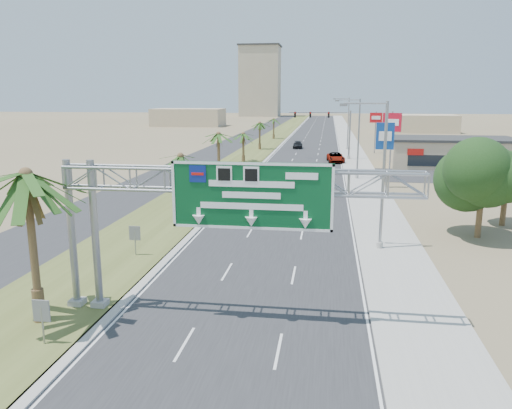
{
  "coord_description": "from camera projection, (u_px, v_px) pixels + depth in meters",
  "views": [
    {
      "loc": [
        3.79,
        -11.78,
        10.32
      ],
      "look_at": [
        -0.23,
        15.98,
        4.2
      ],
      "focal_mm": 35.0,
      "sensor_mm": 36.0,
      "label": 1
    }
  ],
  "objects": [
    {
      "name": "tower_distant",
      "position": [
        260.0,
        82.0,
        256.62
      ],
      "size": [
        20.0,
        16.0,
        35.0
      ],
      "primitive_type": "cube",
      "color": "tan",
      "rests_on": "ground"
    },
    {
      "name": "streetlight_far",
      "position": [
        347.0,
        125.0,
        97.19
      ],
      "size": [
        3.27,
        0.44,
        10.0
      ],
      "color": "gray",
      "rests_on": "ground"
    },
    {
      "name": "sidewalk_right",
      "position": [
        348.0,
        140.0,
        119.29
      ],
      "size": [
        4.0,
        300.0,
        0.1
      ],
      "primitive_type": "cube",
      "color": "#9E9B93",
      "rests_on": "ground"
    },
    {
      "name": "pole_sign_red_near",
      "position": [
        392.0,
        126.0,
        64.58
      ],
      "size": [
        2.35,
        1.12,
        8.39
      ],
      "color": "gray",
      "rests_on": "ground"
    },
    {
      "name": "oak_far",
      "position": [
        507.0,
        179.0,
        39.8
      ],
      "size": [
        3.5,
        3.5,
        5.6
      ],
      "color": "brown",
      "rests_on": "ground"
    },
    {
      "name": "palm_near",
      "position": [
        26.0,
        176.0,
        21.67
      ],
      "size": [
        5.7,
        5.7,
        8.35
      ],
      "color": "brown",
      "rests_on": "ground"
    },
    {
      "name": "building_distant_left",
      "position": [
        189.0,
        117.0,
        174.5
      ],
      "size": [
        24.0,
        14.0,
        6.0
      ],
      "primitive_type": "cube",
      "color": "#CDB08A",
      "rests_on": "ground"
    },
    {
      "name": "median_grass",
      "position": [
        272.0,
        139.0,
        121.88
      ],
      "size": [
        7.0,
        300.0,
        0.12
      ],
      "primitive_type": "cube",
      "color": "#4C5425",
      "rests_on": "ground"
    },
    {
      "name": "streetlight_near",
      "position": [
        380.0,
        182.0,
        33.37
      ],
      "size": [
        3.27,
        0.44,
        10.0
      ],
      "color": "gray",
      "rests_on": "ground"
    },
    {
      "name": "oak_near",
      "position": [
        483.0,
        177.0,
        36.2
      ],
      "size": [
        4.5,
        4.5,
        6.8
      ],
      "color": "brown",
      "rests_on": "ground"
    },
    {
      "name": "sign_gantry",
      "position": [
        219.0,
        192.0,
        22.58
      ],
      "size": [
        16.75,
        1.24,
        7.5
      ],
      "color": "gray",
      "rests_on": "ground"
    },
    {
      "name": "car_right_lane",
      "position": [
        336.0,
        158.0,
        79.13
      ],
      "size": [
        2.99,
        5.65,
        1.51
      ],
      "primitive_type": "imported",
      "rotation": [
        0.0,
        0.0,
        0.09
      ],
      "color": "gray",
      "rests_on": "ground"
    },
    {
      "name": "store_building",
      "position": [
        451.0,
        153.0,
        74.43
      ],
      "size": [
        18.0,
        10.0,
        4.0
      ],
      "primitive_type": "cube",
      "color": "#CDB08A",
      "rests_on": "ground"
    },
    {
      "name": "opposing_road",
      "position": [
        243.0,
        139.0,
        122.87
      ],
      "size": [
        8.0,
        300.0,
        0.02
      ],
      "primitive_type": "cube",
      "color": "#28282B",
      "rests_on": "ground"
    },
    {
      "name": "palm_row_d",
      "position": [
        243.0,
        134.0,
        78.33
      ],
      "size": [
        3.99,
        3.99,
        5.45
      ],
      "color": "brown",
      "rests_on": "ground"
    },
    {
      "name": "road",
      "position": [
        313.0,
        140.0,
        120.49
      ],
      "size": [
        12.0,
        300.0,
        0.02
      ],
      "primitive_type": "cube",
      "color": "#28282B",
      "rests_on": "ground"
    },
    {
      "name": "streetlight_mid",
      "position": [
        357.0,
        142.0,
        62.38
      ],
      "size": [
        3.27,
        0.44,
        10.0
      ],
      "color": "gray",
      "rests_on": "ground"
    },
    {
      "name": "median_signback_b",
      "position": [
        135.0,
        235.0,
        32.41
      ],
      "size": [
        0.75,
        0.08,
        2.08
      ],
      "color": "gray",
      "rests_on": "ground"
    },
    {
      "name": "median_signback_a",
      "position": [
        42.0,
        314.0,
        20.71
      ],
      "size": [
        0.75,
        0.08,
        2.08
      ],
      "color": "gray",
      "rests_on": "ground"
    },
    {
      "name": "car_far",
      "position": [
        298.0,
        145.0,
        100.2
      ],
      "size": [
        2.01,
        4.64,
        1.33
      ],
      "primitive_type": "imported",
      "rotation": [
        0.0,
        0.0,
        0.03
      ],
      "color": "black",
      "rests_on": "ground"
    },
    {
      "name": "palm_row_b",
      "position": [
        181.0,
        157.0,
        45.35
      ],
      "size": [
        3.99,
        3.99,
        5.95
      ],
      "color": "brown",
      "rests_on": "ground"
    },
    {
      "name": "building_distant_right",
      "position": [
        420.0,
        123.0,
        144.76
      ],
      "size": [
        20.0,
        12.0,
        5.0
      ],
      "primitive_type": "cube",
      "color": "#CDB08A",
      "rests_on": "ground"
    },
    {
      "name": "palm_row_e",
      "position": [
        260.0,
        124.0,
        96.56
      ],
      "size": [
        3.99,
        3.99,
        6.15
      ],
      "color": "brown",
      "rests_on": "ground"
    },
    {
      "name": "car_left_lane",
      "position": [
        258.0,
        188.0,
        53.24
      ],
      "size": [
        1.88,
        4.03,
        1.34
      ],
      "primitive_type": "imported",
      "rotation": [
        0.0,
        0.0,
        0.08
      ],
      "color": "black",
      "rests_on": "ground"
    },
    {
      "name": "car_mid_lane",
      "position": [
        302.0,
        188.0,
        53.57
      ],
      "size": [
        1.42,
        3.88,
        1.27
      ],
      "primitive_type": "imported",
      "rotation": [
        0.0,
        0.0,
        0.02
      ],
      "color": "maroon",
      "rests_on": "ground"
    },
    {
      "name": "signal_mast",
      "position": [
        337.0,
        130.0,
        81.96
      ],
      "size": [
        10.28,
        0.71,
        8.0
      ],
      "color": "gray",
      "rests_on": "ground"
    },
    {
      "name": "pole_sign_blue",
      "position": [
        385.0,
        139.0,
        56.04
      ],
      "size": [
        2.0,
        0.37,
        7.62
      ],
      "color": "gray",
      "rests_on": "ground"
    },
    {
      "name": "palm_row_c",
      "position": [
        218.0,
        135.0,
        60.66
      ],
      "size": [
        3.99,
        3.99,
        6.75
      ],
      "color": "brown",
      "rests_on": "ground"
    },
    {
      "name": "pole_sign_red_far",
      "position": [
        376.0,
        121.0,
        90.64
      ],
      "size": [
        2.21,
        0.45,
        7.56
      ],
      "color": "gray",
      "rests_on": "ground"
    },
    {
      "name": "palm_row_f",
      "position": [
        274.0,
        120.0,
        120.82
      ],
      "size": [
        3.99,
        3.99,
        5.75
      ],
      "color": "brown",
      "rests_on": "ground"
    }
  ]
}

